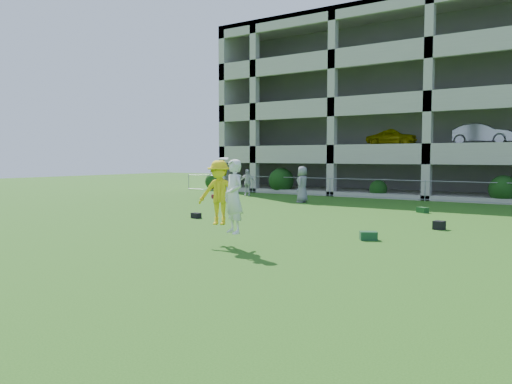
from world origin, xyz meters
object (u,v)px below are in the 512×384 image
Objects in this scene: crate_d at (439,225)px; parking_garage at (460,108)px; bystander_b at (247,182)px; bystander_c at (302,184)px; frisbee_contest at (224,194)px.

parking_garage reaches higher than crate_d.
bystander_b is at bearing 148.24° from crate_d.
bystander_b is 16.35m from parking_garage.
bystander_c reaches higher than bystander_b.
parking_garage reaches higher than frisbee_contest.
bystander_b is 0.83× the size of frisbee_contest.
crate_d is 0.01× the size of parking_garage.
frisbee_contest is (10.00, -15.53, 0.61)m from bystander_b.
bystander_c is 15.38m from parking_garage.
bystander_c is 14.03m from frisbee_contest.
bystander_b is 16.83m from crate_d.
crate_d is (8.95, -6.55, -0.85)m from bystander_c.
bystander_c is 5.73× the size of crate_d.
parking_garage is at bearing 149.27° from bystander_c.
frisbee_contest reaches higher than crate_d.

